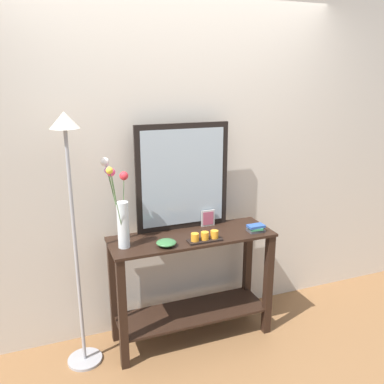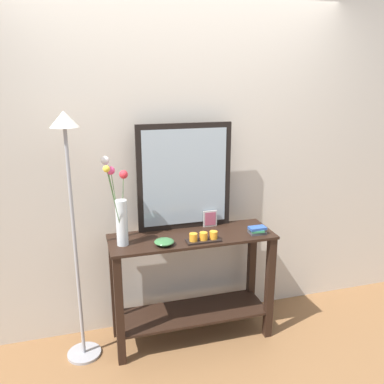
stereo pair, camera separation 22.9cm
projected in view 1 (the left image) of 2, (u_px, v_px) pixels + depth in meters
The scene contains 10 objects.
ground_plane at pixel (192, 336), 3.14m from camera, with size 7.00×6.00×0.02m, color brown.
wall_back at pixel (177, 158), 3.06m from camera, with size 6.40×0.08×2.70m, color beige.
console_table at pixel (192, 277), 3.00m from camera, with size 1.20×0.41×0.84m.
mirror_leaning at pixel (183, 177), 2.95m from camera, with size 0.71×0.03×0.79m.
tall_vase_left at pixel (120, 210), 2.65m from camera, with size 0.18×0.26×0.60m.
candle_tray at pixel (205, 237), 2.81m from camera, with size 0.24×0.09×0.07m.
picture_frame_small at pixel (208, 218), 3.08m from camera, with size 0.11×0.01×0.13m.
decorative_bowl at pixel (166, 243), 2.72m from camera, with size 0.14×0.14×0.04m.
book_stack at pixel (256, 228), 2.97m from camera, with size 0.13×0.10×0.05m.
floor_lamp at pixel (72, 203), 2.53m from camera, with size 0.24×0.24×1.75m.
Camera 1 is at (-0.98, -2.53, 1.95)m, focal length 37.49 mm.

